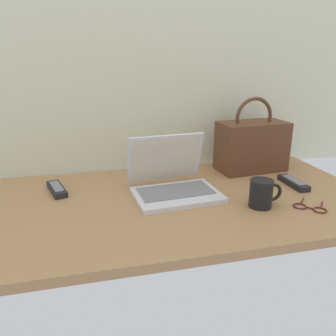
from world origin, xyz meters
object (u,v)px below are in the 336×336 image
(remote_control_far, at_px, (293,183))
(handbag, at_px, (252,145))
(laptop, at_px, (173,181))
(eyeglasses, at_px, (310,208))
(coffee_mug, at_px, (262,193))
(remote_control_near, at_px, (57,189))

(remote_control_far, distance_m, handbag, 0.26)
(laptop, height_order, eyeglasses, laptop)
(coffee_mug, height_order, eyeglasses, coffee_mug)
(handbag, bearing_deg, laptop, -156.17)
(laptop, xyz_separation_m, remote_control_near, (-0.43, 0.11, -0.03))
(laptop, distance_m, handbag, 0.46)
(remote_control_near, xyz_separation_m, remote_control_far, (0.92, -0.15, 0.00))
(eyeglasses, bearing_deg, coffee_mug, 160.04)
(remote_control_near, height_order, eyeglasses, remote_control_near)
(coffee_mug, relative_size, eyeglasses, 0.86)
(laptop, height_order, handbag, handbag)
(remote_control_near, distance_m, handbag, 0.85)
(remote_control_near, bearing_deg, laptop, -14.46)
(coffee_mug, distance_m, remote_control_far, 0.27)
(coffee_mug, bearing_deg, eyeglasses, -19.96)
(coffee_mug, xyz_separation_m, eyeglasses, (0.15, -0.06, -0.05))
(laptop, distance_m, remote_control_far, 0.49)
(coffee_mug, xyz_separation_m, remote_control_far, (0.23, 0.15, -0.04))
(eyeglasses, distance_m, handbag, 0.45)
(remote_control_near, xyz_separation_m, handbag, (0.84, 0.07, 0.10))
(laptop, relative_size, eyeglasses, 2.38)
(laptop, relative_size, coffee_mug, 2.77)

